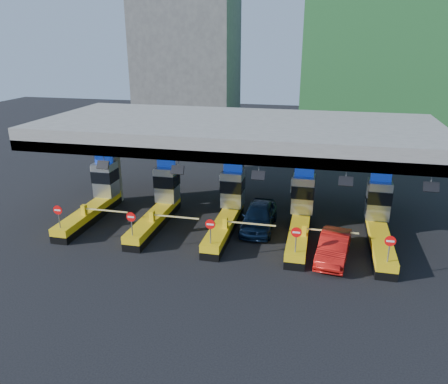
# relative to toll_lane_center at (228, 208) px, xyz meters

# --- Properties ---
(ground) EXTENTS (120.00, 120.00, 0.00)m
(ground) POSITION_rel_toll_lane_center_xyz_m (-0.00, -0.28, -1.40)
(ground) COLOR black
(ground) RESTS_ON ground
(toll_canopy) EXTENTS (28.00, 12.09, 7.00)m
(toll_canopy) POSITION_rel_toll_lane_center_xyz_m (-0.00, 2.59, 4.74)
(toll_canopy) COLOR slate
(toll_canopy) RESTS_ON ground
(toll_lane_far_left) EXTENTS (4.43, 8.00, 4.16)m
(toll_lane_far_left) POSITION_rel_toll_lane_center_xyz_m (-10.00, 0.00, 0.00)
(toll_lane_far_left) COLOR black
(toll_lane_far_left) RESTS_ON ground
(toll_lane_left) EXTENTS (4.43, 8.00, 4.16)m
(toll_lane_left) POSITION_rel_toll_lane_center_xyz_m (-5.00, 0.00, 0.00)
(toll_lane_left) COLOR black
(toll_lane_left) RESTS_ON ground
(toll_lane_center) EXTENTS (4.43, 8.00, 4.16)m
(toll_lane_center) POSITION_rel_toll_lane_center_xyz_m (0.00, 0.00, 0.00)
(toll_lane_center) COLOR black
(toll_lane_center) RESTS_ON ground
(toll_lane_right) EXTENTS (4.43, 8.00, 4.16)m
(toll_lane_right) POSITION_rel_toll_lane_center_xyz_m (5.00, 0.00, 0.00)
(toll_lane_right) COLOR black
(toll_lane_right) RESTS_ON ground
(toll_lane_far_right) EXTENTS (4.43, 8.00, 4.16)m
(toll_lane_far_right) POSITION_rel_toll_lane_center_xyz_m (10.00, 0.00, 0.00)
(toll_lane_far_right) COLOR black
(toll_lane_far_right) RESTS_ON ground
(bg_building_scaffold) EXTENTS (18.00, 12.00, 28.00)m
(bg_building_scaffold) POSITION_rel_toll_lane_center_xyz_m (12.00, 31.72, 12.60)
(bg_building_scaffold) COLOR #1E5926
(bg_building_scaffold) RESTS_ON ground
(bg_building_concrete) EXTENTS (14.00, 10.00, 18.00)m
(bg_building_concrete) POSITION_rel_toll_lane_center_xyz_m (-14.00, 35.72, 7.60)
(bg_building_concrete) COLOR #4C4C49
(bg_building_concrete) RESTS_ON ground
(van) EXTENTS (2.16, 5.34, 1.82)m
(van) POSITION_rel_toll_lane_center_xyz_m (2.15, 0.11, -0.49)
(van) COLOR black
(van) RESTS_ON ground
(red_car) EXTENTS (2.27, 4.95, 1.57)m
(red_car) POSITION_rel_toll_lane_center_xyz_m (7.16, -3.32, -0.61)
(red_car) COLOR #B6120E
(red_car) RESTS_ON ground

